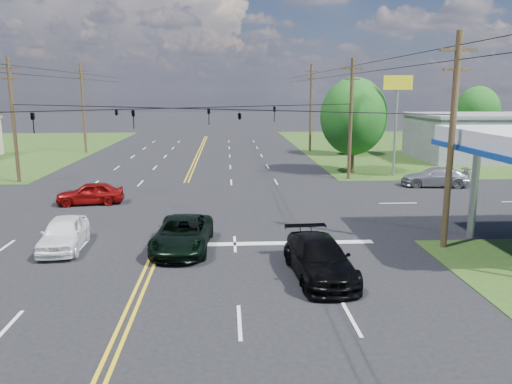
{
  "coord_description": "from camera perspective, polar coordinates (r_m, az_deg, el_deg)",
  "views": [
    {
      "loc": [
        3.17,
        -18.26,
        7.01
      ],
      "look_at": [
        4.6,
        6.0,
        2.07
      ],
      "focal_mm": 35.0,
      "sensor_mm": 36.0,
      "label": 1
    }
  ],
  "objects": [
    {
      "name": "pole_right_far",
      "position": [
        59.11,
        6.27,
        9.64
      ],
      "size": [
        1.6,
        0.28,
        10.0
      ],
      "color": "#3C2919",
      "rests_on": "ground"
    },
    {
      "name": "tree_far_r",
      "position": [
        67.74,
        23.96,
        8.43
      ],
      "size": [
        5.32,
        5.32,
        7.63
      ],
      "color": "#3C2919",
      "rests_on": "ground"
    },
    {
      "name": "suv_black",
      "position": [
        19.32,
        7.26,
        -7.53
      ],
      "size": [
        2.48,
        5.29,
        1.49
      ],
      "primitive_type": "imported",
      "rotation": [
        0.0,
        0.0,
        0.08
      ],
      "color": "black",
      "rests_on": "ground"
    },
    {
      "name": "polesign_ne",
      "position": [
        42.57,
        15.83,
        10.33
      ],
      "size": [
        2.28,
        0.71,
        8.26
      ],
      "color": "#A5A5AA",
      "rests_on": "ground"
    },
    {
      "name": "ground",
      "position": [
        31.22,
        -9.13,
        -1.63
      ],
      "size": [
        280.0,
        280.0,
        0.0
      ],
      "primitive_type": "plane",
      "color": "black",
      "rests_on": "ground"
    },
    {
      "name": "pole_nw",
      "position": [
        42.51,
        -25.98,
        7.52
      ],
      "size": [
        1.6,
        0.28,
        9.5
      ],
      "color": "#3C2919",
      "rests_on": "ground"
    },
    {
      "name": "pole_se",
      "position": [
        23.52,
        21.45,
        5.59
      ],
      "size": [
        1.6,
        0.28,
        9.5
      ],
      "color": "#3C2919",
      "rests_on": "ground"
    },
    {
      "name": "grass_ne",
      "position": [
        70.28,
        23.65,
        4.8
      ],
      "size": [
        46.0,
        48.0,
        0.03
      ],
      "primitive_type": "cube",
      "color": "#284415",
      "rests_on": "ground"
    },
    {
      "name": "sedan_red",
      "position": [
        33.03,
        -18.42,
        -0.12
      ],
      "size": [
        4.29,
        2.18,
        1.4
      ],
      "primitive_type": "imported",
      "rotation": [
        0.0,
        0.0,
        -1.44
      ],
      "color": "maroon",
      "rests_on": "ground"
    },
    {
      "name": "tree_right_a",
      "position": [
        43.68,
        11.09,
        8.47
      ],
      "size": [
        5.7,
        5.7,
        8.18
      ],
      "color": "#3C2919",
      "rests_on": "ground"
    },
    {
      "name": "pole_ne",
      "position": [
        40.53,
        10.77,
        8.33
      ],
      "size": [
        1.6,
        0.28,
        9.5
      ],
      "color": "#3C2919",
      "rests_on": "ground"
    },
    {
      "name": "sedan_far",
      "position": [
        39.48,
        19.78,
        1.63
      ],
      "size": [
        5.13,
        2.62,
        1.42
      ],
      "primitive_type": "imported",
      "rotation": [
        0.0,
        0.0,
        -1.7
      ],
      "color": "#A09FA4",
      "rests_on": "ground"
    },
    {
      "name": "pole_left_far",
      "position": [
        60.49,
        -19.14,
        9.12
      ],
      "size": [
        1.6,
        0.28,
        10.0
      ],
      "color": "#3C2919",
      "rests_on": "ground"
    },
    {
      "name": "span_wire_signals",
      "position": [
        30.44,
        -9.49,
        9.43
      ],
      "size": [
        26.0,
        18.0,
        1.13
      ],
      "color": "black",
      "rests_on": "ground"
    },
    {
      "name": "retail_ne",
      "position": [
        57.18,
        24.74,
        5.62
      ],
      "size": [
        14.0,
        10.0,
        4.4
      ],
      "primitive_type": "cube",
      "color": "slate",
      "rests_on": "ground"
    },
    {
      "name": "tree_right_b",
      "position": [
        55.95,
        10.51,
        8.44
      ],
      "size": [
        4.94,
        4.94,
        7.09
      ],
      "color": "#3C2919",
      "rests_on": "ground"
    },
    {
      "name": "pickup_dkgreen",
      "position": [
        22.63,
        -8.39,
        -4.77
      ],
      "size": [
        2.7,
        5.33,
        1.45
      ],
      "primitive_type": "imported",
      "rotation": [
        0.0,
        0.0,
        -0.06
      ],
      "color": "black",
      "rests_on": "ground"
    },
    {
      "name": "stop_bar",
      "position": [
        23.41,
        1.26,
        -5.94
      ],
      "size": [
        10.0,
        0.5,
        0.02
      ],
      "primitive_type": "cube",
      "color": "silver",
      "rests_on": "ground"
    },
    {
      "name": "pickup_white",
      "position": [
        24.09,
        -21.11,
        -4.42
      ],
      "size": [
        2.07,
        4.41,
        1.46
      ],
      "primitive_type": "imported",
      "rotation": [
        0.0,
        0.0,
        0.08
      ],
      "color": "white",
      "rests_on": "ground"
    },
    {
      "name": "power_lines",
      "position": [
        28.48,
        -10.1,
        14.52
      ],
      "size": [
        26.04,
        100.0,
        0.64
      ],
      "color": "black",
      "rests_on": "ground"
    }
  ]
}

